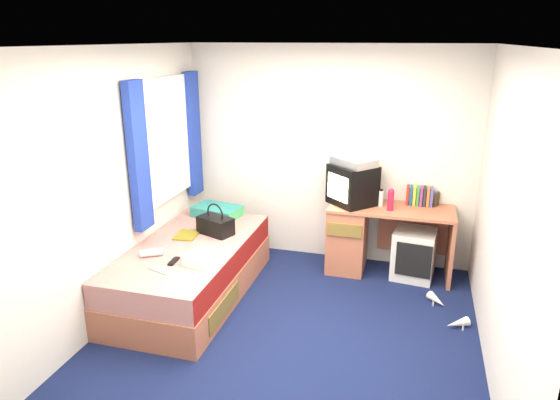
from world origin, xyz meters
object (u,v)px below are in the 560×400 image
(picture_frame, at_px, (437,199))
(white_heels, at_px, (447,311))
(aerosol_can, at_px, (381,199))
(bed, at_px, (192,270))
(vcr, at_px, (354,162))
(remote_control, at_px, (174,261))
(magazine, at_px, (187,235))
(storage_cube, at_px, (414,254))
(towel, at_px, (203,259))
(pillow, at_px, (217,211))
(water_bottle, at_px, (152,253))
(colour_swatch_fan, at_px, (159,270))
(handbag, at_px, (216,225))
(pink_water_bottle, at_px, (391,201))
(desk, at_px, (364,235))
(crt_tv, at_px, (352,185))

(picture_frame, height_order, white_heels, picture_frame)
(picture_frame, xyz_separation_m, aerosol_can, (-0.57, -0.18, 0.02))
(bed, bearing_deg, vcr, 36.53)
(remote_control, bearing_deg, magazine, 102.07)
(storage_cube, height_order, vcr, vcr)
(aerosol_can, bearing_deg, towel, -135.33)
(pillow, height_order, vcr, vcr)
(bed, xyz_separation_m, aerosol_can, (1.72, 1.04, 0.57))
(bed, distance_m, storage_cube, 2.33)
(vcr, xyz_separation_m, water_bottle, (-1.64, -1.39, -0.64))
(vcr, height_order, aerosol_can, vcr)
(vcr, relative_size, colour_swatch_fan, 1.95)
(remote_control, height_order, white_heels, remote_control)
(pillow, relative_size, picture_frame, 3.67)
(bed, height_order, vcr, vcr)
(pillow, height_order, remote_control, pillow)
(handbag, relative_size, remote_control, 2.54)
(colour_swatch_fan, height_order, white_heels, colour_swatch_fan)
(pink_water_bottle, distance_m, aerosol_can, 0.14)
(bed, xyz_separation_m, storage_cube, (2.11, 1.00, -0.00))
(pillow, distance_m, magazine, 0.64)
(desk, distance_m, pink_water_bottle, 0.53)
(pink_water_bottle, bearing_deg, handbag, -160.11)
(vcr, relative_size, handbag, 1.06)
(white_heels, bearing_deg, aerosol_can, 132.74)
(colour_swatch_fan, relative_size, remote_control, 1.38)
(storage_cube, distance_m, towel, 2.29)
(bed, bearing_deg, water_bottle, -123.16)
(handbag, relative_size, water_bottle, 2.03)
(pillow, xyz_separation_m, aerosol_can, (1.78, 0.21, 0.24))
(white_heels, bearing_deg, bed, -173.64)
(towel, relative_size, remote_control, 1.77)
(vcr, distance_m, towel, 1.91)
(picture_frame, distance_m, water_bottle, 2.97)
(magazine, relative_size, colour_swatch_fan, 1.27)
(pillow, bearing_deg, aerosol_can, 6.56)
(colour_swatch_fan, bearing_deg, crt_tv, 49.05)
(remote_control, bearing_deg, vcr, 43.20)
(pink_water_bottle, distance_m, water_bottle, 2.43)
(towel, relative_size, colour_swatch_fan, 1.29)
(magazine, distance_m, remote_control, 0.62)
(pillow, distance_m, water_bottle, 1.19)
(bed, height_order, picture_frame, picture_frame)
(vcr, xyz_separation_m, colour_swatch_fan, (-1.43, -1.64, -0.67))
(handbag, bearing_deg, colour_swatch_fan, -77.10)
(pillow, bearing_deg, white_heels, -12.77)
(handbag, distance_m, white_heels, 2.38)
(vcr, distance_m, picture_frame, 0.98)
(magazine, relative_size, remote_control, 1.75)
(water_bottle, distance_m, colour_swatch_fan, 0.33)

